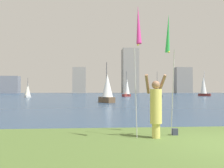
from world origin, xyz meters
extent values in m
cube|color=navy|center=(0.00, 61.65, -0.06)|extent=(120.00, 116.70, 0.12)
cube|color=#263316|center=(0.00, 3.30, -0.02)|extent=(120.00, 0.70, 0.02)
cylinder|color=#D8CC66|center=(-1.90, 1.04, 0.23)|extent=(0.26, 0.26, 0.45)
cylinder|color=#D8CC66|center=(-1.90, 1.04, 1.00)|extent=(0.37, 0.37, 1.08)
sphere|color=#936B51|center=(-1.90, 1.04, 1.67)|extent=(0.26, 0.26, 0.26)
cylinder|color=#936B51|center=(-2.14, 1.19, 1.70)|extent=(0.27, 0.42, 0.62)
cylinder|color=#936B51|center=(-1.67, 1.19, 1.70)|extent=(0.27, 0.42, 0.62)
cylinder|color=#B2B2B7|center=(-2.51, 1.23, 1.45)|extent=(0.02, 0.43, 2.87)
cone|color=#D83399|center=(-2.51, 0.74, 3.50)|extent=(0.16, 0.33, 1.22)
sphere|color=yellow|center=(-2.51, 0.82, 2.89)|extent=(0.06, 0.06, 0.06)
cylinder|color=#B2B2B7|center=(-1.30, 1.23, 1.40)|extent=(0.02, 0.40, 2.78)
cone|color=green|center=(-1.30, 1.69, 3.45)|extent=(0.16, 0.33, 1.31)
sphere|color=yellow|center=(-1.30, 1.61, 2.80)|extent=(0.06, 0.06, 0.06)
cube|color=#33384C|center=(-1.15, 1.50, 0.11)|extent=(0.18, 0.15, 0.22)
cube|color=maroon|center=(23.30, 52.07, 0.31)|extent=(2.54, 2.37, 0.61)
cylinder|color=silver|center=(23.30, 52.07, 3.33)|extent=(0.09, 0.09, 5.45)
cone|color=white|center=(23.13, 52.21, 2.78)|extent=(2.08, 2.08, 4.33)
cube|color=maroon|center=(4.00, 49.26, 0.28)|extent=(2.26, 2.40, 0.56)
cylinder|color=#47474C|center=(4.00, 49.26, 3.15)|extent=(0.08, 0.08, 5.19)
cone|color=white|center=(4.13, 49.40, 2.29)|extent=(1.80, 1.80, 3.47)
cube|color=brown|center=(-2.07, 23.23, 0.33)|extent=(1.91, 2.74, 0.66)
cylinder|color=#47474C|center=(-2.07, 23.23, 2.72)|extent=(0.08, 0.08, 4.12)
cone|color=white|center=(-1.99, 23.05, 2.01)|extent=(1.74, 1.74, 2.71)
cube|color=white|center=(-16.39, 44.71, 0.21)|extent=(1.69, 2.45, 0.43)
cylinder|color=#47474C|center=(-16.39, 44.71, 2.15)|extent=(0.07, 0.07, 3.45)
cone|color=silver|center=(-16.46, 44.87, 1.68)|extent=(1.49, 1.49, 2.51)
cube|color=#333D51|center=(9.23, 42.70, 0.23)|extent=(2.35, 1.43, 0.46)
cylinder|color=#47474C|center=(9.23, 42.70, 2.80)|extent=(0.07, 0.07, 4.68)
cube|color=gray|center=(-37.56, 103.03, 3.63)|extent=(7.19, 4.71, 7.27)
cube|color=gray|center=(-8.89, 105.18, 5.59)|extent=(5.61, 7.77, 11.19)
cube|color=gray|center=(12.83, 100.76, 9.49)|extent=(6.65, 7.50, 18.99)
cube|color=gray|center=(37.17, 103.42, 5.73)|extent=(7.21, 4.50, 11.46)
camera|label=1|loc=(-3.95, -6.81, 1.52)|focal=40.76mm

